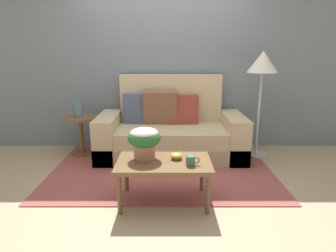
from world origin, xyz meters
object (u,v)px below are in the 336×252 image
Objects in this scene: floor_lamp at (264,69)px; table_vase at (80,109)px; side_table at (82,128)px; couch at (172,132)px; coffee_mug at (192,160)px; coffee_table at (165,166)px; snack_bowl at (178,156)px; potted_plant at (146,139)px.

table_vase is at bearing 178.75° from floor_lamp.
floor_lamp reaches higher than side_table.
coffee_mug is at bearing -82.92° from couch.
couch reaches higher than coffee_table.
coffee_mug is at bearing -50.19° from snack_bowl.
couch is 3.60× the size of side_table.
potted_plant is at bearing -140.12° from floor_lamp.
coffee_table is 1.84m from table_vase.
potted_plant is at bearing 176.44° from snack_bowl.
snack_bowl is at bearing -3.56° from potted_plant.
snack_bowl is (0.31, -0.02, -0.16)m from potted_plant.
table_vase is at bearing 168.70° from side_table.
table_vase is at bearing 131.50° from coffee_table.
snack_bowl is at bearing -44.63° from table_vase.
couch is 16.87× the size of snack_bowl.
potted_plant is at bearing -51.78° from table_vase.
couch is 1.34m from coffee_table.
coffee_table is 0.62× the size of floor_lamp.
side_table reaches higher than snack_bowl.
coffee_table is (-0.07, -1.34, 0.05)m from couch.
table_vase is at bearing 134.84° from coffee_mug.
side_table is (-1.19, 1.36, 0.00)m from coffee_table.
coffee_table is at bearing -48.50° from table_vase.
floor_lamp is at bearing -1.25° from table_vase.
couch is at bearing 92.27° from snack_bowl.
floor_lamp reaches higher than coffee_table.
coffee_table is at bearing -134.61° from floor_lamp.
coffee_table is 0.28m from coffee_mug.
coffee_table is 1.81m from side_table.
potted_plant is 1.65m from table_vase.
table_vase is (-1.28, 0.02, 0.33)m from couch.
couch reaches higher than coffee_mug.
couch is at bearing 97.08° from coffee_mug.
floor_lamp is 1.91m from coffee_mug.
table_vase reaches higher than coffee_table.
floor_lamp is at bearing 47.06° from snack_bowl.
potted_plant is 0.35m from snack_bowl.
potted_plant is at bearing 158.52° from coffee_mug.
coffee_mug is at bearing -21.48° from potted_plant.
snack_bowl is at bearing -87.73° from couch.
side_table is at bearing 135.16° from snack_bowl.
floor_lamp is at bearing 53.55° from coffee_mug.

